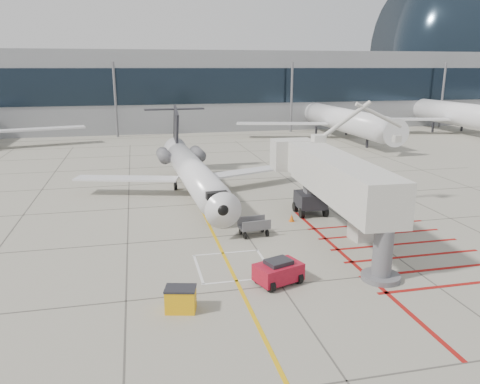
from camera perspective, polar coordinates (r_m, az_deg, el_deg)
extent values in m
plane|color=#9B9886|center=(28.77, 2.63, -7.85)|extent=(260.00, 260.00, 0.00)
cone|color=orange|center=(35.46, -1.64, -3.00)|extent=(0.31, 0.31, 0.43)
cone|color=#DA5B0B|center=(35.15, 6.31, -3.14)|extent=(0.40, 0.40, 0.56)
cube|color=gray|center=(97.17, -2.52, 12.51)|extent=(180.00, 28.00, 14.00)
cube|color=black|center=(83.34, -0.79, 12.81)|extent=(180.00, 0.10, 6.00)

